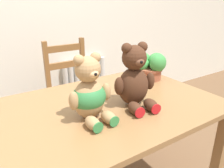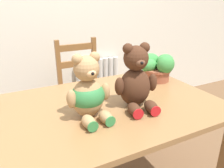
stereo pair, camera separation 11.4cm
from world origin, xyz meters
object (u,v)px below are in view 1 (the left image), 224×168
(teddy_bear_left, at_px, (90,94))
(potted_plant, at_px, (149,65))
(teddy_bear_right, at_px, (135,79))
(wooden_chair_behind, at_px, (73,95))

(teddy_bear_left, relative_size, potted_plant, 1.30)
(teddy_bear_left, relative_size, teddy_bear_right, 0.93)
(teddy_bear_right, bearing_deg, teddy_bear_left, 8.35)
(wooden_chair_behind, xyz_separation_m, potted_plant, (0.37, -0.64, 0.39))
(teddy_bear_left, height_order, teddy_bear_right, teddy_bear_right)
(potted_plant, bearing_deg, teddy_bear_left, -156.11)
(wooden_chair_behind, distance_m, teddy_bear_left, 1.05)
(teddy_bear_right, height_order, potted_plant, teddy_bear_right)
(teddy_bear_left, bearing_deg, wooden_chair_behind, -109.77)
(wooden_chair_behind, relative_size, potted_plant, 3.85)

